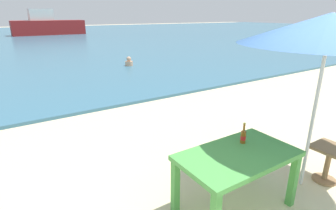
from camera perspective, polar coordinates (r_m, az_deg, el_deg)
name	(u,v)px	position (r m, az deg, el deg)	size (l,w,h in m)	color
ground_plane	(336,210)	(4.07, 32.30, -18.50)	(120.00, 120.00, 0.00)	beige
sea_water	(28,37)	(31.36, -27.78, 12.69)	(120.00, 50.00, 0.08)	#386B84
picnic_table_green	(237,162)	(3.27, 14.63, -11.66)	(1.40, 0.80, 0.76)	#4C9E47
beer_bottle_amber	(243,136)	(3.44, 15.80, -6.38)	(0.07, 0.07, 0.26)	brown
patio_umbrella	(330,29)	(3.73, 31.33, 13.78)	(2.10, 2.10, 2.30)	silver
side_table_wood	(328,159)	(4.43, 31.10, -9.85)	(0.44, 0.44, 0.54)	olive
swimmer_person	(129,62)	(12.21, -8.35, 9.06)	(0.34, 0.34, 0.41)	tan
boat_ferry	(48,26)	(33.74, -24.32, 15.22)	(7.52, 2.05, 2.73)	maroon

